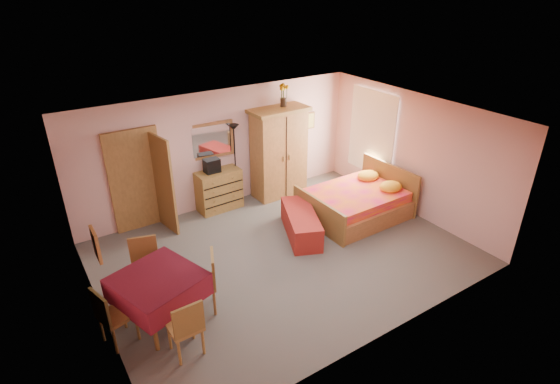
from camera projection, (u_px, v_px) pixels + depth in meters
floor at (284, 254)px, 8.20m from camera, size 6.50×6.50×0.00m
ceiling at (285, 120)px, 7.04m from camera, size 6.50×6.50×0.00m
wall_back at (221, 149)px, 9.50m from camera, size 6.50×0.10×2.60m
wall_front at (389, 263)px, 5.75m from camera, size 6.50×0.10×2.60m
wall_left at (89, 249)px, 6.04m from camera, size 0.10×5.00×2.60m
wall_right at (413, 155)px, 9.20m from camera, size 0.10×5.00×2.60m
doorway at (136, 181)px, 8.67m from camera, size 1.06×0.12×2.15m
window at (372, 133)px, 10.02m from camera, size 0.08×1.40×1.95m
picture_left at (96, 245)px, 5.42m from camera, size 0.04×0.32×0.42m
picture_back at (309, 121)px, 10.51m from camera, size 0.30×0.04×0.40m
chest_of_drawers at (219, 190)px, 9.61m from camera, size 0.98×0.51×0.91m
wall_mirror at (211, 140)px, 9.27m from camera, size 1.00×0.12×0.79m
stereo at (212, 166)px, 9.28m from camera, size 0.32×0.24×0.30m
floor_lamp at (235, 165)px, 9.66m from camera, size 0.26×0.26×1.85m
wardrobe at (279, 153)px, 10.00m from camera, size 1.35×0.72×2.09m
sunflower_vase at (284, 95)px, 9.55m from camera, size 0.22×0.22×0.50m
bed at (355, 196)px, 9.29m from camera, size 2.12×1.68×0.97m
bench at (301, 223)px, 8.72m from camera, size 1.10×1.59×0.50m
dining_table at (160, 299)px, 6.45m from camera, size 1.41×1.41×0.82m
chair_south at (184, 325)px, 5.88m from camera, size 0.43×0.43×0.94m
chair_north at (146, 269)px, 6.98m from camera, size 0.55×0.55×0.97m
chair_west at (117, 314)px, 6.07m from camera, size 0.53×0.53×0.95m
chair_east at (201, 283)px, 6.65m from camera, size 0.59×0.59×0.99m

